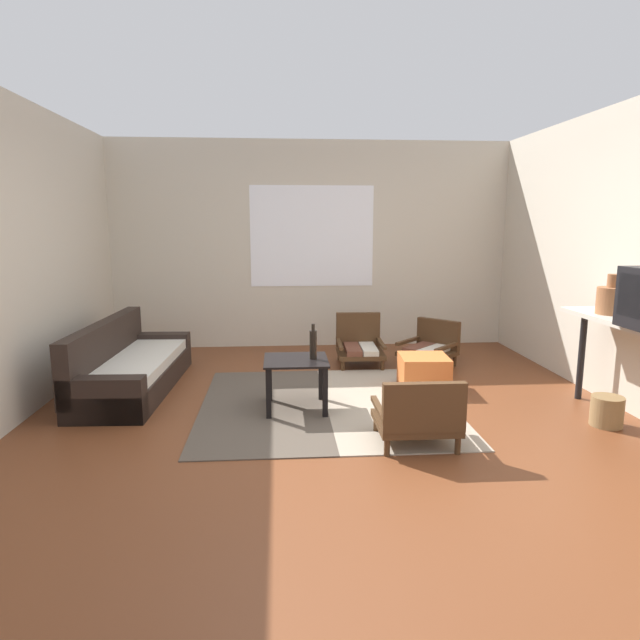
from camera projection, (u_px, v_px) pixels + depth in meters
The scene contains 15 objects.
ground_plane at pixel (335, 425), 4.49m from camera, with size 7.80×7.80×0.00m, color brown.
far_wall_with_window at pixel (312, 245), 7.25m from camera, with size 5.60×0.13×2.70m.
side_wall_right at pixel (636, 257), 4.74m from camera, with size 0.12×6.60×2.70m, color beige.
side_wall_left at pixel (0, 260), 4.35m from camera, with size 0.12×6.60×2.70m, color beige.
area_rug at pixel (326, 404), 5.00m from camera, with size 2.26×2.28×0.01m.
couch at pixel (129, 368), 5.42m from camera, with size 0.79×2.03×0.69m.
coffee_table at pixel (296, 370), 4.82m from camera, with size 0.56×0.55×0.46m.
armchair_by_window at pixel (360, 343), 6.43m from camera, with size 0.55×0.61×0.58m.
armchair_striped_foreground at pixel (418, 416), 4.03m from camera, with size 0.60×0.55×0.54m.
armchair_corner at pixel (431, 346), 6.34m from camera, with size 0.77×0.77×0.52m.
ottoman_orange at pixel (424, 373), 5.45m from camera, with size 0.47×0.47×0.34m, color #D1662D.
console_shelf at pixel (639, 334), 4.28m from camera, with size 0.43×1.67×0.88m.
clay_vase at pixel (612, 299), 4.63m from camera, with size 0.24×0.24×0.34m.
glass_bottle at pixel (313, 344), 4.79m from camera, with size 0.07×0.07×0.31m.
wicker_basket at pixel (607, 411), 4.47m from camera, with size 0.25×0.25×0.25m, color olive.
Camera 1 is at (-0.44, -4.24, 1.64)m, focal length 30.65 mm.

